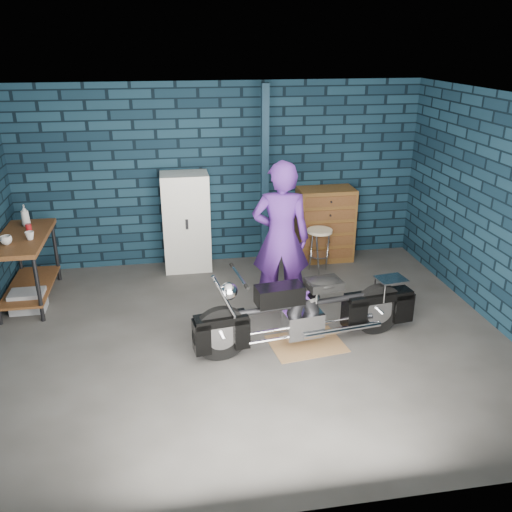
{
  "coord_description": "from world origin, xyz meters",
  "views": [
    {
      "loc": [
        -0.82,
        -5.41,
        3.27
      ],
      "look_at": [
        0.15,
        0.3,
        0.92
      ],
      "focal_mm": 38.0,
      "sensor_mm": 36.0,
      "label": 1
    }
  ],
  "objects_px": {
    "locker": "(186,222)",
    "person": "(281,239)",
    "motorcycle": "(308,306)",
    "workbench": "(28,269)",
    "storage_bin": "(28,301)",
    "shop_stool": "(319,251)",
    "tool_chest": "(325,225)"
  },
  "relations": [
    {
      "from": "locker",
      "to": "person",
      "type": "bearing_deg",
      "value": -55.07
    },
    {
      "from": "motorcycle",
      "to": "person",
      "type": "distance_m",
      "value": 1.02
    },
    {
      "from": "motorcycle",
      "to": "person",
      "type": "height_order",
      "value": "person"
    },
    {
      "from": "workbench",
      "to": "locker",
      "type": "height_order",
      "value": "locker"
    },
    {
      "from": "storage_bin",
      "to": "shop_stool",
      "type": "height_order",
      "value": "shop_stool"
    },
    {
      "from": "locker",
      "to": "storage_bin",
      "type": "bearing_deg",
      "value": -153.37
    },
    {
      "from": "workbench",
      "to": "tool_chest",
      "type": "distance_m",
      "value": 4.3
    },
    {
      "from": "motorcycle",
      "to": "person",
      "type": "relative_size",
      "value": 1.14
    },
    {
      "from": "person",
      "to": "motorcycle",
      "type": "bearing_deg",
      "value": 108.97
    },
    {
      "from": "motorcycle",
      "to": "storage_bin",
      "type": "bearing_deg",
      "value": 149.37
    },
    {
      "from": "workbench",
      "to": "shop_stool",
      "type": "bearing_deg",
      "value": 4.01
    },
    {
      "from": "storage_bin",
      "to": "locker",
      "type": "bearing_deg",
      "value": 26.63
    },
    {
      "from": "motorcycle",
      "to": "storage_bin",
      "type": "xyz_separation_m",
      "value": [
        -3.31,
        1.4,
        -0.36
      ]
    },
    {
      "from": "storage_bin",
      "to": "shop_stool",
      "type": "bearing_deg",
      "value": 8.29
    },
    {
      "from": "locker",
      "to": "shop_stool",
      "type": "distance_m",
      "value": 2.0
    },
    {
      "from": "tool_chest",
      "to": "shop_stool",
      "type": "height_order",
      "value": "tool_chest"
    },
    {
      "from": "locker",
      "to": "tool_chest",
      "type": "xyz_separation_m",
      "value": [
        2.13,
        0.0,
        -0.16
      ]
    },
    {
      "from": "tool_chest",
      "to": "person",
      "type": "bearing_deg",
      "value": -123.69
    },
    {
      "from": "storage_bin",
      "to": "tool_chest",
      "type": "height_order",
      "value": "tool_chest"
    },
    {
      "from": "locker",
      "to": "shop_stool",
      "type": "bearing_deg",
      "value": -13.72
    },
    {
      "from": "person",
      "to": "locker",
      "type": "height_order",
      "value": "person"
    },
    {
      "from": "person",
      "to": "storage_bin",
      "type": "height_order",
      "value": "person"
    },
    {
      "from": "motorcycle",
      "to": "locker",
      "type": "height_order",
      "value": "locker"
    },
    {
      "from": "motorcycle",
      "to": "shop_stool",
      "type": "height_order",
      "value": "motorcycle"
    },
    {
      "from": "shop_stool",
      "to": "storage_bin",
      "type": "bearing_deg",
      "value": -171.71
    },
    {
      "from": "locker",
      "to": "tool_chest",
      "type": "relative_size",
      "value": 1.28
    },
    {
      "from": "workbench",
      "to": "storage_bin",
      "type": "xyz_separation_m",
      "value": [
        0.02,
        -0.3,
        -0.32
      ]
    },
    {
      "from": "person",
      "to": "tool_chest",
      "type": "relative_size",
      "value": 1.71
    },
    {
      "from": "workbench",
      "to": "person",
      "type": "xyz_separation_m",
      "value": [
        3.2,
        -0.81,
        0.52
      ]
    },
    {
      "from": "person",
      "to": "tool_chest",
      "type": "distance_m",
      "value": 1.91
    },
    {
      "from": "motorcycle",
      "to": "tool_chest",
      "type": "relative_size",
      "value": 1.95
    },
    {
      "from": "tool_chest",
      "to": "shop_stool",
      "type": "bearing_deg",
      "value": -115.31
    }
  ]
}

